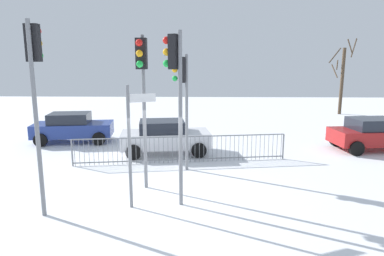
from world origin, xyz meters
TOP-DOWN VIEW (x-y plane):
  - ground_plane at (0.00, 0.00)m, footprint 60.00×60.00m
  - traffic_light_foreground_right at (0.05, -0.32)m, footprint 0.52×0.41m
  - traffic_light_rear_right at (-1.03, 0.77)m, footprint 0.33×0.57m
  - traffic_light_mid_right at (-3.36, -1.04)m, footprint 0.33×0.57m
  - traffic_light_foreground_left at (0.06, 2.78)m, footprint 0.57×0.34m
  - direction_sign_post at (-1.13, -0.59)m, footprint 0.74×0.34m
  - pedestrian_guard_railing at (-0.05, 3.71)m, footprint 8.40×1.33m
  - car_red_trailing at (8.59, 5.93)m, footprint 3.98×2.30m
  - car_blue_far at (-5.72, 7.12)m, footprint 4.01×2.39m
  - car_white_mid at (-0.86, 5.06)m, footprint 4.00×2.38m
  - bare_tree_left at (11.44, 17.09)m, footprint 1.87×1.87m

SIDE VIEW (x-z plane):
  - ground_plane at x=0.00m, z-range 0.00..0.00m
  - pedestrian_guard_railing at x=-0.05m, z-range 0.02..1.09m
  - car_red_trailing at x=8.59m, z-range 0.03..1.50m
  - car_blue_far at x=-5.72m, z-range 0.03..1.50m
  - car_white_mid at x=-0.86m, z-range 0.03..1.50m
  - direction_sign_post at x=-1.13m, z-range 0.19..3.56m
  - bare_tree_left at x=11.44m, z-range -0.03..5.64m
  - traffic_light_foreground_left at x=0.06m, z-range 0.99..5.22m
  - traffic_light_rear_right at x=-1.03m, z-range 1.10..5.84m
  - traffic_light_foreground_right at x=0.05m, z-range 1.10..5.86m
  - traffic_light_mid_right at x=-3.36m, z-range 1.14..6.09m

